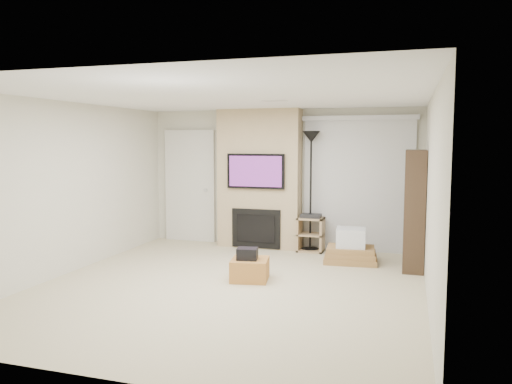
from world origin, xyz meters
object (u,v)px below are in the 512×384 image
(ottoman, at_px, (250,269))
(bookshelf, at_px, (414,210))
(av_stand, at_px, (311,232))
(floor_lamp, at_px, (311,157))
(box_stack, at_px, (351,249))

(ottoman, bearing_deg, bookshelf, 31.44)
(bookshelf, bearing_deg, av_stand, 157.01)
(floor_lamp, relative_size, box_stack, 2.43)
(ottoman, relative_size, floor_lamp, 0.24)
(ottoman, relative_size, box_stack, 0.58)
(bookshelf, bearing_deg, floor_lamp, 155.47)
(av_stand, bearing_deg, bookshelf, -22.99)
(ottoman, distance_m, bookshelf, 2.66)
(box_stack, height_order, bookshelf, bookshelf)
(ottoman, xyz_separation_m, bookshelf, (2.18, 1.33, 0.75))
(ottoman, height_order, floor_lamp, floor_lamp)
(av_stand, relative_size, bookshelf, 0.37)
(ottoman, xyz_separation_m, floor_lamp, (0.44, 2.12, 1.51))
(bookshelf, bearing_deg, box_stack, 172.73)
(ottoman, bearing_deg, floor_lamp, 78.30)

